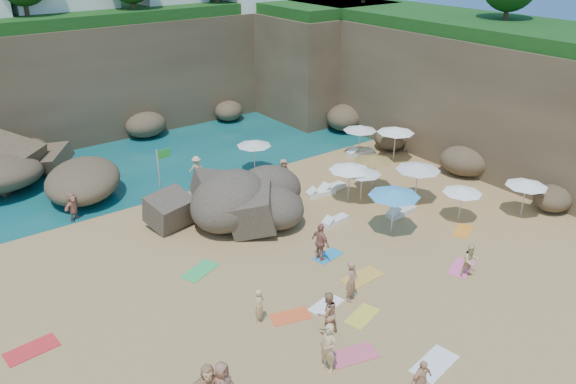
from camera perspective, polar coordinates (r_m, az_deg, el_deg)
ground at (r=25.91m, az=0.41°, el=-7.39°), size 120.00×120.00×0.00m
seawater at (r=51.17m, az=-20.44°, el=7.67°), size 120.00×120.00×0.00m
cliff_back at (r=46.16m, az=-16.87°, el=11.57°), size 44.00×8.00×8.00m
cliff_right at (r=42.22m, az=14.88°, el=10.62°), size 8.00×30.00×8.00m
cliff_corner at (r=49.12m, az=2.27°, el=13.35°), size 10.00×12.00×8.00m
rock_outcrop at (r=29.85m, az=-7.14°, el=-2.92°), size 7.68×6.15×2.83m
flag_pole at (r=29.70m, az=-12.74°, el=1.76°), size 0.75×0.12×3.87m
parasol_0 at (r=31.24m, az=-1.85°, el=2.19°), size 2.05×2.05×1.94m
parasol_1 at (r=35.11m, az=-3.48°, el=4.98°), size 2.18×2.18×2.06m
parasol_2 at (r=37.96m, az=7.34°, el=6.47°), size 2.25×2.25×2.13m
parasol_3 at (r=31.20m, az=7.53°, el=2.13°), size 2.16×2.16×2.04m
parasol_4 at (r=37.44m, az=10.90°, el=6.22°), size 2.44×2.44×2.31m
parasol_5 at (r=31.23m, az=6.29°, el=2.53°), size 2.33×2.33×2.21m
parasol_6 at (r=32.72m, az=8.68°, el=3.40°), size 2.30×2.30×2.18m
parasol_8 at (r=31.65m, az=13.10°, el=2.52°), size 2.46×2.46×2.32m
parasol_9 at (r=30.26m, az=17.32°, el=0.19°), size 2.03×2.03×1.92m
parasol_10 at (r=28.00m, az=10.76°, el=-0.03°), size 2.58×2.58×2.44m
parasol_11 at (r=31.95m, az=23.09°, el=0.83°), size 2.17×2.17×2.05m
lounger_0 at (r=33.14m, az=4.49°, el=0.41°), size 1.85×0.75×0.28m
lounger_1 at (r=34.05m, az=-8.36°, el=0.90°), size 1.79×0.87×0.27m
lounger_2 at (r=38.72m, az=7.35°, el=4.01°), size 2.01×0.84×0.30m
lounger_3 at (r=29.48m, az=4.84°, el=-2.92°), size 1.64×0.71×0.25m
lounger_4 at (r=32.48m, az=3.34°, el=-0.09°), size 1.80×0.86×0.27m
lounger_5 at (r=30.84m, az=11.44°, el=-2.00°), size 1.86×0.71×0.29m
towel_1 at (r=21.15m, az=6.65°, el=-16.13°), size 1.93×1.31×0.03m
towel_2 at (r=22.76m, az=0.26°, el=-12.51°), size 1.74×1.20×0.03m
towel_4 at (r=22.97m, az=7.54°, el=-12.38°), size 1.73×1.20×0.03m
towel_5 at (r=21.33m, az=14.67°, el=-16.52°), size 2.02×1.25×0.03m
towel_7 at (r=23.21m, az=-24.58°, el=-14.35°), size 1.91×1.08×0.03m
towel_8 at (r=26.60m, az=4.09°, el=-6.49°), size 1.58×0.96×0.03m
towel_9 at (r=26.85m, az=17.21°, el=-7.35°), size 1.88×1.41×0.03m
towel_10 at (r=30.00m, az=17.36°, el=-3.79°), size 1.73×1.36×0.03m
towel_11 at (r=25.77m, az=-8.92°, el=-7.89°), size 1.99×1.52×0.03m
towel_12 at (r=25.23m, az=7.58°, el=-8.57°), size 1.93×1.04×0.03m
towel_13 at (r=23.41m, az=3.91°, el=-11.38°), size 1.66×1.08×0.03m
person_stand_0 at (r=22.11m, az=-2.87°, el=-11.48°), size 0.64×0.62×1.48m
person_stand_1 at (r=21.52m, az=4.01°, el=-12.18°), size 0.95×0.79×1.77m
person_stand_2 at (r=34.64m, az=-9.26°, el=2.40°), size 1.07×0.66×1.54m
person_stand_3 at (r=25.82m, az=3.32°, el=-5.13°), size 0.50×1.11×1.87m
person_stand_4 at (r=33.07m, az=-0.45°, el=1.88°), size 1.00×0.84×1.80m
person_stand_5 at (r=31.55m, az=-20.99°, el=-1.36°), size 1.42×1.04×1.51m
person_stand_6 at (r=19.92m, az=4.11°, el=-15.51°), size 0.51×0.73×1.91m
person_lie_4 at (r=23.70m, az=6.42°, el=-10.39°), size 1.37×1.88×0.43m
person_lie_5 at (r=26.24m, az=17.90°, el=-7.56°), size 1.29×1.68×0.57m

